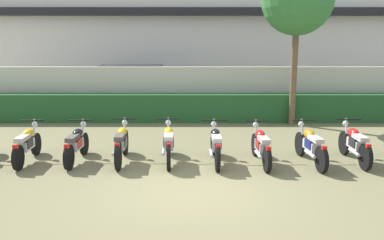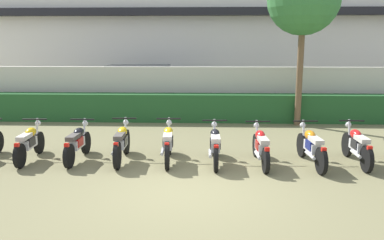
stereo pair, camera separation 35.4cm
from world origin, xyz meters
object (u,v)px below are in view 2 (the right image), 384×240
parked_car (143,87)px  motorcycle_in_row_6 (261,146)px  motorcycle_in_row_2 (77,143)px  motorcycle_in_row_7 (311,146)px  motorcycle_in_row_4 (168,143)px  motorcycle_in_row_5 (215,145)px  motorcycle_in_row_8 (357,145)px  motorcycle_in_row_1 (29,143)px  motorcycle_in_row_3 (122,142)px

parked_car → motorcycle_in_row_6: bearing=-66.2°
parked_car → motorcycle_in_row_2: size_ratio=2.58×
motorcycle_in_row_7 → motorcycle_in_row_4: bearing=83.8°
motorcycle_in_row_2 → parked_car: bearing=-1.6°
parked_car → motorcycle_in_row_4: parked_car is taller
parked_car → motorcycle_in_row_5: size_ratio=2.53×
motorcycle_in_row_7 → motorcycle_in_row_2: bearing=84.6°
motorcycle_in_row_4 → motorcycle_in_row_8: size_ratio=1.00×
motorcycle_in_row_7 → motorcycle_in_row_5: bearing=85.2°
motorcycle_in_row_4 → motorcycle_in_row_1: bearing=87.0°
motorcycle_in_row_5 → motorcycle_in_row_6: (1.06, -0.02, -0.01)m
motorcycle_in_row_5 → motorcycle_in_row_7: 2.22m
motorcycle_in_row_4 → motorcycle_in_row_6: motorcycle_in_row_4 is taller
motorcycle_in_row_5 → motorcycle_in_row_6: motorcycle_in_row_5 is taller
motorcycle_in_row_5 → motorcycle_in_row_2: bearing=87.2°
motorcycle_in_row_2 → motorcycle_in_row_4: (2.18, -0.01, 0.02)m
motorcycle_in_row_7 → motorcycle_in_row_8: same height
motorcycle_in_row_2 → motorcycle_in_row_7: motorcycle_in_row_7 is taller
motorcycle_in_row_3 → motorcycle_in_row_5: bearing=-95.3°
parked_car → motorcycle_in_row_2: parked_car is taller
motorcycle_in_row_1 → motorcycle_in_row_4: motorcycle_in_row_4 is taller
motorcycle_in_row_4 → motorcycle_in_row_8: (4.41, -0.01, -0.01)m
motorcycle_in_row_1 → motorcycle_in_row_6: 5.51m
parked_car → motorcycle_in_row_4: 8.29m
motorcycle_in_row_1 → motorcycle_in_row_3: (2.23, 0.03, 0.02)m
motorcycle_in_row_6 → motorcycle_in_row_2: bearing=86.0°
motorcycle_in_row_2 → motorcycle_in_row_8: (6.59, -0.01, 0.01)m
motorcycle_in_row_2 → motorcycle_in_row_5: size_ratio=0.98×
motorcycle_in_row_7 → motorcycle_in_row_3: bearing=84.3°
motorcycle_in_row_4 → motorcycle_in_row_6: (2.17, -0.12, -0.02)m
motorcycle_in_row_6 → motorcycle_in_row_8: size_ratio=1.00×
motorcycle_in_row_1 → motorcycle_in_row_8: (7.75, 0.02, 0.01)m
motorcycle_in_row_4 → motorcycle_in_row_5: (1.11, -0.10, -0.01)m
motorcycle_in_row_3 → motorcycle_in_row_5: motorcycle_in_row_3 is taller
parked_car → motorcycle_in_row_4: (1.93, -8.05, -0.48)m
motorcycle_in_row_2 → motorcycle_in_row_4: size_ratio=0.96×
motorcycle_in_row_2 → motorcycle_in_row_8: 6.59m
parked_car → motorcycle_in_row_8: size_ratio=2.47×
motorcycle_in_row_1 → motorcycle_in_row_5: motorcycle_in_row_5 is taller
motorcycle_in_row_4 → motorcycle_in_row_6: bearing=-96.8°
parked_car → motorcycle_in_row_1: bearing=-102.7°
motorcycle_in_row_2 → motorcycle_in_row_4: bearing=-90.0°
motorcycle_in_row_2 → motorcycle_in_row_3: (1.07, -0.01, 0.02)m
motorcycle_in_row_4 → motorcycle_in_row_2: bearing=86.4°
motorcycle_in_row_5 → motorcycle_in_row_7: motorcycle_in_row_5 is taller
motorcycle_in_row_1 → motorcycle_in_row_5: bearing=-95.1°
motorcycle_in_row_3 → motorcycle_in_row_4: 1.11m
motorcycle_in_row_2 → motorcycle_in_row_3: size_ratio=0.94×
motorcycle_in_row_1 → motorcycle_in_row_8: size_ratio=0.96×
motorcycle_in_row_1 → motorcycle_in_row_8: motorcycle_in_row_8 is taller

